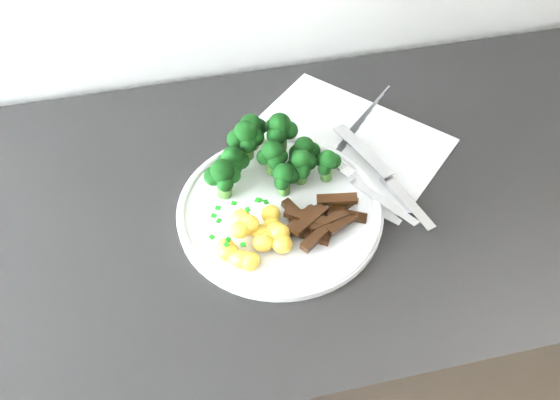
% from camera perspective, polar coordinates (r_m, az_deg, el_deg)
% --- Properties ---
extents(counter, '(2.44, 0.61, 0.91)m').
position_cam_1_polar(counter, '(1.30, 4.10, -12.70)').
color(counter, black).
rests_on(counter, ground).
extents(recipe_paper, '(0.36, 0.36, 0.00)m').
position_cam_1_polar(recipe_paper, '(0.99, 6.19, 5.50)').
color(recipe_paper, white).
rests_on(recipe_paper, counter).
extents(plate, '(0.30, 0.30, 0.02)m').
position_cam_1_polar(plate, '(0.88, 0.00, -0.91)').
color(plate, white).
rests_on(plate, counter).
extents(broccoli, '(0.20, 0.15, 0.08)m').
position_cam_1_polar(broccoli, '(0.90, -1.12, 4.50)').
color(broccoli, '#3B6925').
rests_on(broccoli, plate).
extents(potatoes, '(0.11, 0.10, 0.04)m').
position_cam_1_polar(potatoes, '(0.83, -2.19, -3.50)').
color(potatoes, '#FFC748').
rests_on(potatoes, plate).
extents(beef_strips, '(0.12, 0.10, 0.03)m').
position_cam_1_polar(beef_strips, '(0.85, 3.53, -1.78)').
color(beef_strips, black).
rests_on(beef_strips, plate).
extents(fork, '(0.10, 0.17, 0.02)m').
position_cam_1_polar(fork, '(0.90, 8.41, 0.83)').
color(fork, silver).
rests_on(fork, plate).
extents(knife, '(0.09, 0.23, 0.03)m').
position_cam_1_polar(knife, '(0.92, 10.58, 1.16)').
color(knife, silver).
rests_on(knife, plate).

